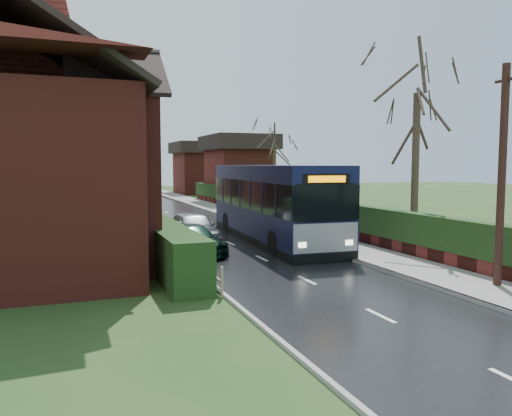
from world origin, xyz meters
name	(u,v)px	position (x,y,z in m)	size (l,w,h in m)	color
ground	(282,269)	(0.00, 0.00, 0.00)	(140.00, 140.00, 0.00)	#384F22
road	(208,233)	(0.00, 10.00, 0.01)	(6.00, 100.00, 0.02)	black
pavement	(280,228)	(4.25, 10.00, 0.07)	(2.50, 100.00, 0.14)	slate
kerb_right	(260,229)	(3.05, 10.00, 0.07)	(0.12, 100.00, 0.14)	gray
kerb_left	(152,235)	(-3.05, 10.00, 0.05)	(0.12, 100.00, 0.10)	gray
front_hedge	(150,234)	(-3.90, 5.00, 0.80)	(1.20, 16.00, 1.60)	black
picket_fence	(168,241)	(-3.15, 5.00, 0.45)	(0.10, 16.00, 0.90)	#8B745E
right_wall_hedge	(304,211)	(5.80, 10.00, 1.02)	(0.60, 50.00, 1.80)	maroon
brick_house	(20,147)	(-8.73, 4.78, 4.38)	(9.30, 14.60, 10.30)	maroon
bus	(272,204)	(2.20, 6.20, 1.82)	(3.40, 12.23, 3.68)	black
car_silver	(193,228)	(-1.68, 6.49, 0.76)	(1.81, 4.49, 1.53)	#B4B4BA
car_green	(192,240)	(-2.31, 4.00, 0.61)	(1.71, 4.20, 1.22)	black
car_distant	(136,192)	(0.11, 41.01, 0.60)	(1.27, 3.64, 1.20)	black
bus_stop_sign	(307,205)	(4.00, 6.00, 1.72)	(0.15, 0.39, 2.62)	slate
telegraph_pole	(502,177)	(4.80, -5.00, 3.35)	(0.23, 0.85, 6.62)	black
tree_right_near	(418,82)	(7.30, 2.04, 7.28)	(4.51, 4.51, 9.74)	#382B21
tree_right_far	(275,141)	(8.90, 21.84, 5.62)	(3.90, 3.90, 7.53)	#362B20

